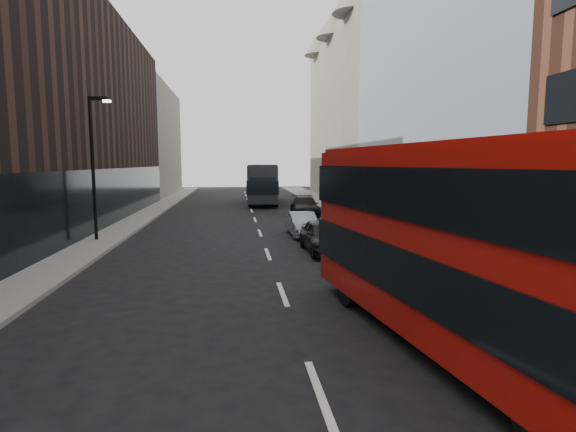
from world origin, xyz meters
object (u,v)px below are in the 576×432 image
object	(u,v)px
street_lamp	(94,158)
car_c	(305,206)
red_bus	(461,239)
car_a	(324,236)
grey_bus	(264,183)
car_b	(302,224)

from	to	relation	value
street_lamp	car_c	distance (m)	16.19
red_bus	car_a	distance (m)	10.96
street_lamp	car_a	bearing A→B (deg)	-19.38
grey_bus	car_b	bearing A→B (deg)	-82.57
street_lamp	car_a	world-z (taller)	street_lamp
street_lamp	red_bus	size ratio (longest dim) A/B	0.64
red_bus	grey_bus	xyz separation A→B (m)	(-1.67, 35.30, -0.38)
car_a	car_b	xyz separation A→B (m)	(-0.27, 4.53, -0.08)
car_a	car_c	distance (m)	14.04
car_a	car_b	size ratio (longest dim) A/B	1.09
grey_bus	car_a	size ratio (longest dim) A/B	2.82
street_lamp	grey_bus	world-z (taller)	street_lamp
car_b	car_c	size ratio (longest dim) A/B	0.79
grey_bus	car_b	world-z (taller)	grey_bus
grey_bus	car_c	distance (m)	10.86
street_lamp	car_c	bearing A→B (deg)	40.14
car_c	car_a	bearing A→B (deg)	-92.17
street_lamp	grey_bus	distance (m)	23.00
grey_bus	car_a	xyz separation A→B (m)	(0.98, -24.50, -1.31)
street_lamp	car_b	distance (m)	11.07
car_a	street_lamp	bearing A→B (deg)	159.18
car_b	car_c	xyz separation A→B (m)	(1.62, 9.44, 0.07)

